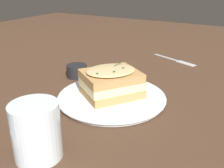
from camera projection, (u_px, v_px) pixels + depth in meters
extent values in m
plane|color=#473021|center=(106.00, 98.00, 0.64)|extent=(2.40, 2.40, 0.00)
cylinder|color=white|center=(112.00, 97.00, 0.63)|extent=(0.25, 0.25, 0.01)
torus|color=white|center=(112.00, 96.00, 0.63)|extent=(0.26, 0.26, 0.01)
cube|color=#B2844C|center=(112.00, 91.00, 0.63)|extent=(0.16, 0.17, 0.02)
cube|color=#EFDB93|center=(112.00, 83.00, 0.62)|extent=(0.16, 0.16, 0.02)
cube|color=#B2844C|center=(112.00, 75.00, 0.62)|extent=(0.16, 0.17, 0.02)
ellipsoid|color=#DBBC7F|center=(112.00, 70.00, 0.61)|extent=(0.14, 0.15, 0.01)
cube|color=#2D6028|center=(117.00, 65.00, 0.63)|extent=(0.00, 0.00, 0.00)
cube|color=#2D6028|center=(120.00, 63.00, 0.64)|extent=(0.00, 0.01, 0.00)
cube|color=#2D6028|center=(123.00, 68.00, 0.61)|extent=(0.01, 0.01, 0.00)
cube|color=#2D6028|center=(115.00, 66.00, 0.62)|extent=(0.00, 0.01, 0.00)
cube|color=#2D6028|center=(97.00, 73.00, 0.57)|extent=(0.01, 0.00, 0.00)
cube|color=#2D6028|center=(114.00, 71.00, 0.58)|extent=(0.00, 0.01, 0.00)
cylinder|color=silver|center=(36.00, 131.00, 0.42)|extent=(0.08, 0.08, 0.10)
cube|color=silver|center=(166.00, 57.00, 0.96)|extent=(0.11, 0.05, 0.00)
cube|color=silver|center=(186.00, 63.00, 0.90)|extent=(0.07, 0.05, 0.00)
cube|color=#333335|center=(190.00, 63.00, 0.89)|extent=(0.04, 0.02, 0.00)
cube|color=#333335|center=(189.00, 64.00, 0.89)|extent=(0.04, 0.02, 0.00)
cube|color=#333335|center=(188.00, 64.00, 0.89)|extent=(0.04, 0.02, 0.00)
cylinder|color=black|center=(77.00, 71.00, 0.77)|extent=(0.06, 0.06, 0.04)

